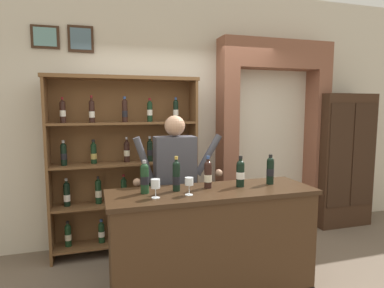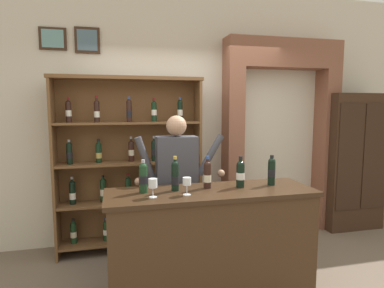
% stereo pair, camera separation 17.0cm
% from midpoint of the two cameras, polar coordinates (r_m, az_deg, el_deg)
% --- Properties ---
extents(back_wall, '(12.00, 0.19, 3.27)m').
position_cam_midpoint_polar(back_wall, '(4.33, -1.19, 5.14)').
color(back_wall, beige).
rests_on(back_wall, ground).
extents(wine_shelf, '(1.74, 0.33, 2.09)m').
position_cam_midpoint_polar(wine_shelf, '(3.95, -9.78, -3.04)').
color(wine_shelf, brown).
rests_on(wine_shelf, ground).
extents(archway_doorway, '(1.63, 0.45, 2.64)m').
position_cam_midpoint_polar(archway_doorway, '(4.71, 15.95, 3.36)').
color(archway_doorway, brown).
rests_on(archway_doorway, ground).
extents(side_cabinet, '(0.84, 0.38, 1.93)m').
position_cam_midpoint_polar(side_cabinet, '(5.20, 27.32, -2.76)').
color(side_cabinet, '#382316').
rests_on(side_cabinet, ground).
extents(tasting_counter, '(1.88, 0.61, 1.00)m').
position_cam_midpoint_polar(tasting_counter, '(3.10, 5.02, -17.12)').
color(tasting_counter, '#422B19').
rests_on(tasting_counter, ground).
extents(shopkeeper, '(0.96, 0.22, 1.66)m').
position_cam_midpoint_polar(shopkeeper, '(3.37, -1.25, -5.68)').
color(shopkeeper, '#2D3347').
rests_on(shopkeeper, ground).
extents(tasting_bottle_riserva, '(0.08, 0.08, 0.29)m').
position_cam_midpoint_polar(tasting_bottle_riserva, '(2.84, -6.89, -5.79)').
color(tasting_bottle_riserva, '#19381E').
rests_on(tasting_bottle_riserva, tasting_counter).
extents(tasting_bottle_prosecco, '(0.07, 0.07, 0.31)m').
position_cam_midpoint_polar(tasting_bottle_prosecco, '(2.88, -1.29, -5.57)').
color(tasting_bottle_prosecco, black).
rests_on(tasting_bottle_prosecco, tasting_counter).
extents(tasting_bottle_vin_santo, '(0.07, 0.07, 0.30)m').
position_cam_midpoint_polar(tasting_bottle_vin_santo, '(2.98, 4.37, -5.32)').
color(tasting_bottle_vin_santo, black).
rests_on(tasting_bottle_vin_santo, tasting_counter).
extents(tasting_bottle_chianti, '(0.08, 0.08, 0.29)m').
position_cam_midpoint_polar(tasting_bottle_chianti, '(3.05, 10.12, -5.09)').
color(tasting_bottle_chianti, black).
rests_on(tasting_bottle_chianti, tasting_counter).
extents(tasting_bottle_rosso, '(0.07, 0.07, 0.29)m').
position_cam_midpoint_polar(tasting_bottle_rosso, '(3.20, 15.34, -4.55)').
color(tasting_bottle_rosso, black).
rests_on(tasting_bottle_rosso, tasting_counter).
extents(wine_glass_right, '(0.07, 0.07, 0.15)m').
position_cam_midpoint_polar(wine_glass_right, '(2.75, 0.87, -6.75)').
color(wine_glass_right, silver).
rests_on(wine_glass_right, tasting_counter).
extents(wine_glass_spare, '(0.08, 0.08, 0.16)m').
position_cam_midpoint_polar(wine_glass_spare, '(2.68, -5.11, -7.03)').
color(wine_glass_spare, silver).
rests_on(wine_glass_spare, tasting_counter).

